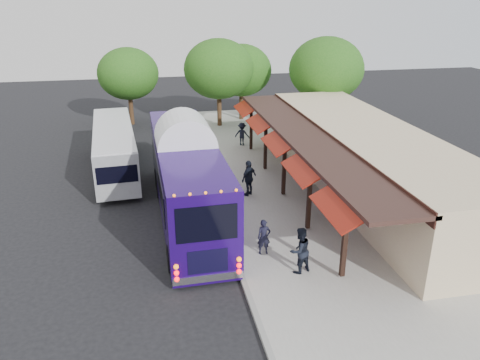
{
  "coord_description": "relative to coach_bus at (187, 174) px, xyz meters",
  "views": [
    {
      "loc": [
        -3.04,
        -18.22,
        10.27
      ],
      "look_at": [
        1.11,
        2.55,
        1.8
      ],
      "focal_mm": 35.0,
      "sensor_mm": 36.0,
      "label": 1
    }
  ],
  "objects": [
    {
      "name": "ped_c",
      "position": [
        3.41,
        1.56,
        -1.07
      ],
      "size": [
        1.18,
        1.12,
        1.96
      ],
      "primitive_type": "imported",
      "rotation": [
        0.0,
        0.0,
        3.87
      ],
      "color": "black",
      "rests_on": "sidewalk"
    },
    {
      "name": "ped_b",
      "position": [
        3.74,
        -6.14,
        -1.11
      ],
      "size": [
        1.11,
        1.0,
        1.89
      ],
      "primitive_type": "imported",
      "rotation": [
        0.0,
        0.0,
        3.51
      ],
      "color": "black",
      "rests_on": "sidewalk"
    },
    {
      "name": "sidewalk",
      "position": [
        6.45,
        1.17,
        -2.13
      ],
      "size": [
        10.0,
        40.0,
        0.15
      ],
      "primitive_type": "cube",
      "color": "#9E9B93",
      "rests_on": "ground"
    },
    {
      "name": "coach_bus",
      "position": [
        0.0,
        0.0,
        0.0
      ],
      "size": [
        3.0,
        12.9,
        4.1
      ],
      "rotation": [
        0.0,
        0.0,
        0.02
      ],
      "color": "#200758",
      "rests_on": "ground"
    },
    {
      "name": "city_bus",
      "position": [
        -3.76,
        7.05,
        -0.64
      ],
      "size": [
        3.06,
        10.67,
        2.83
      ],
      "rotation": [
        0.0,
        0.0,
        0.07
      ],
      "color": "gray",
      "rests_on": "ground"
    },
    {
      "name": "tree_right",
      "position": [
        12.02,
        13.31,
        2.68
      ],
      "size": [
        5.72,
        5.72,
        7.32
      ],
      "color": "#382314",
      "rests_on": "ground"
    },
    {
      "name": "ped_a",
      "position": [
        2.72,
        -4.53,
        -1.29
      ],
      "size": [
        0.56,
        0.38,
        1.52
      ],
      "primitive_type": "imported",
      "rotation": [
        0.0,
        0.0,
        -0.02
      ],
      "color": "black",
      "rests_on": "sidewalk"
    },
    {
      "name": "tree_left",
      "position": [
        4.12,
        16.08,
        2.52
      ],
      "size": [
        5.53,
        5.53,
        7.08
      ],
      "color": "#382314",
      "rests_on": "ground"
    },
    {
      "name": "curb",
      "position": [
        1.5,
        1.17,
        -2.13
      ],
      "size": [
        0.2,
        40.0,
        0.16
      ],
      "primitive_type": "cube",
      "color": "gray",
      "rests_on": "ground"
    },
    {
      "name": "station_shelter",
      "position": [
        9.83,
        1.17,
        -0.36
      ],
      "size": [
        8.15,
        20.0,
        3.6
      ],
      "color": "#C7AE8A",
      "rests_on": "ground"
    },
    {
      "name": "ground",
      "position": [
        1.45,
        -2.83,
        -2.2
      ],
      "size": [
        90.0,
        90.0,
        0.0
      ],
      "primitive_type": "plane",
      "color": "black",
      "rests_on": "ground"
    },
    {
      "name": "sign_board",
      "position": [
        5.66,
        -1.69,
        -1.38
      ],
      "size": [
        0.16,
        0.44,
        0.99
      ],
      "rotation": [
        0.0,
        0.0,
        -0.27
      ],
      "color": "black",
      "rests_on": "sidewalk"
    },
    {
      "name": "tree_far",
      "position": [
        -2.97,
        18.43,
        2.0
      ],
      "size": [
        4.93,
        4.93,
        6.31
      ],
      "color": "#382314",
      "rests_on": "ground"
    },
    {
      "name": "tree_mid",
      "position": [
        6.28,
        17.78,
        2.1
      ],
      "size": [
        5.04,
        5.04,
        6.46
      ],
      "color": "#382314",
      "rests_on": "ground"
    },
    {
      "name": "ped_d",
      "position": [
        4.85,
        10.41,
        -1.23
      ],
      "size": [
        1.21,
        0.99,
        1.64
      ],
      "primitive_type": "imported",
      "rotation": [
        0.0,
        0.0,
        2.72
      ],
      "color": "black",
      "rests_on": "sidewalk"
    }
  ]
}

